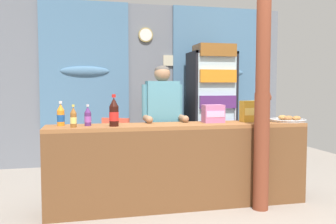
% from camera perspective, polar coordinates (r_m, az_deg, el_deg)
% --- Properties ---
extents(ground_plane, '(7.36, 7.36, 0.00)m').
position_cam_1_polar(ground_plane, '(4.65, 0.65, -12.27)').
color(ground_plane, gray).
extents(back_wall_curtained, '(4.83, 0.22, 2.70)m').
position_cam_1_polar(back_wall_curtained, '(6.18, -2.92, 4.86)').
color(back_wall_curtained, slate).
rests_on(back_wall_curtained, ground).
extents(stall_counter, '(2.82, 0.48, 0.90)m').
position_cam_1_polar(stall_counter, '(3.83, 2.20, -7.36)').
color(stall_counter, '#935B33').
rests_on(stall_counter, ground).
extents(timber_post, '(0.18, 0.16, 2.48)m').
position_cam_1_polar(timber_post, '(3.86, 14.84, 2.20)').
color(timber_post, brown).
rests_on(timber_post, ground).
extents(drink_fridge, '(0.71, 0.63, 1.98)m').
position_cam_1_polar(drink_fridge, '(5.90, 7.02, 1.79)').
color(drink_fridge, black).
rests_on(drink_fridge, ground).
extents(bottle_shelf_rack, '(0.48, 0.28, 1.19)m').
position_cam_1_polar(bottle_shelf_rack, '(5.89, -0.32, -2.65)').
color(bottle_shelf_rack, brown).
rests_on(bottle_shelf_rack, ground).
extents(plastic_lawn_chair, '(0.60, 0.60, 0.86)m').
position_cam_1_polar(plastic_lawn_chair, '(5.10, -8.92, -5.17)').
color(plastic_lawn_chair, '#E5563D').
rests_on(plastic_lawn_chair, ground).
extents(shopkeeper, '(0.49, 0.42, 1.55)m').
position_cam_1_polar(shopkeeper, '(4.23, -0.89, -0.46)').
color(shopkeeper, '#28282D').
rests_on(shopkeeper, ground).
extents(soda_bottle_cola, '(0.10, 0.10, 0.33)m').
position_cam_1_polar(soda_bottle_cola, '(3.66, -8.63, -0.12)').
color(soda_bottle_cola, black).
rests_on(soda_bottle_cola, stall_counter).
extents(soda_bottle_orange_soda, '(0.08, 0.08, 0.25)m').
position_cam_1_polar(soda_bottle_orange_soda, '(3.82, -16.76, -0.52)').
color(soda_bottle_orange_soda, orange).
rests_on(soda_bottle_orange_soda, stall_counter).
extents(soda_bottle_grape_soda, '(0.07, 0.07, 0.22)m').
position_cam_1_polar(soda_bottle_grape_soda, '(3.75, -12.69, -0.75)').
color(soda_bottle_grape_soda, '#56286B').
rests_on(soda_bottle_grape_soda, stall_counter).
extents(soda_bottle_iced_tea, '(0.06, 0.06, 0.23)m').
position_cam_1_polar(soda_bottle_iced_tea, '(3.64, -14.87, -0.89)').
color(soda_bottle_iced_tea, brown).
rests_on(soda_bottle_iced_tea, stall_counter).
extents(snack_box_wafer, '(0.23, 0.16, 0.20)m').
position_cam_1_polar(snack_box_wafer, '(4.04, 7.22, -0.26)').
color(snack_box_wafer, '#B76699').
rests_on(snack_box_wafer, stall_counter).
extents(snack_box_choco_powder, '(0.21, 0.13, 0.24)m').
position_cam_1_polar(snack_box_choco_powder, '(4.21, 12.96, 0.12)').
color(snack_box_choco_powder, gold).
rests_on(snack_box_choco_powder, stall_counter).
extents(pastry_tray, '(0.41, 0.41, 0.07)m').
position_cam_1_polar(pastry_tray, '(4.37, 18.63, -1.14)').
color(pastry_tray, '#BCBCC1').
rests_on(pastry_tray, stall_counter).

